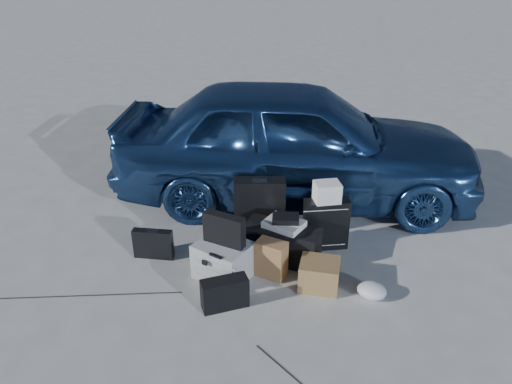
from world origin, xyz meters
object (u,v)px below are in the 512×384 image
(pelican_case, at_px, (223,260))
(suitcase_right, at_px, (326,224))
(briefcase, at_px, (153,244))
(cardboard_box, at_px, (319,274))
(car, at_px, (296,141))
(duffel_bag, at_px, (282,243))
(suitcase_left, at_px, (260,209))

(pelican_case, height_order, suitcase_right, suitcase_right)
(briefcase, distance_m, suitcase_right, 1.91)
(pelican_case, xyz_separation_m, cardboard_box, (0.98, 0.07, -0.05))
(car, distance_m, suitcase_right, 1.38)
(car, bearing_deg, duffel_bag, 175.48)
(car, relative_size, briefcase, 10.70)
(suitcase_right, xyz_separation_m, duffel_bag, (-0.42, -0.36, -0.10))
(suitcase_left, relative_size, suitcase_right, 1.26)
(suitcase_right, height_order, duffel_bag, suitcase_right)
(suitcase_left, bearing_deg, pelican_case, -116.93)
(suitcase_left, xyz_separation_m, cardboard_box, (0.81, -0.74, -0.23))
(briefcase, relative_size, cardboard_box, 1.12)
(car, bearing_deg, briefcase, 136.36)
(briefcase, bearing_deg, cardboard_box, -9.22)
(duffel_bag, bearing_deg, suitcase_left, 140.57)
(briefcase, bearing_deg, suitcase_left, 26.53)
(briefcase, xyz_separation_m, duffel_bag, (1.36, 0.33, 0.03))
(briefcase, distance_m, duffel_bag, 1.40)
(suitcase_left, bearing_deg, duffel_bag, -60.87)
(briefcase, bearing_deg, car, 49.33)
(pelican_case, height_order, duffel_bag, duffel_bag)
(car, bearing_deg, cardboard_box, -172.40)
(duffel_bag, relative_size, cardboard_box, 2.07)
(briefcase, distance_m, suitcase_left, 1.24)
(pelican_case, distance_m, suitcase_right, 1.24)
(car, height_order, duffel_bag, car)
(suitcase_left, distance_m, cardboard_box, 1.12)
(suitcase_right, bearing_deg, briefcase, 179.57)
(car, bearing_deg, suitcase_left, 160.35)
(cardboard_box, bearing_deg, briefcase, 178.31)
(car, distance_m, duffel_bag, 1.63)
(car, height_order, briefcase, car)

